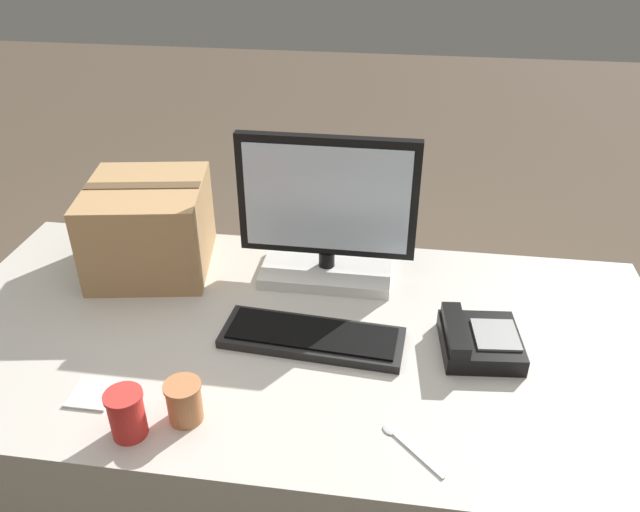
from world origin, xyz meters
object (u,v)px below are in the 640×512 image
desk_phone (478,341)px  keyboard (312,337)px  monitor (327,221)px  paper_cup_right (184,402)px  cardboard_box (149,227)px  sticky_note_pad (93,394)px  spoon (403,443)px  paper_cup_left (127,414)px

desk_phone → keyboard: bearing=177.8°
monitor → paper_cup_right: 0.63m
cardboard_box → sticky_note_pad: bearing=-83.4°
paper_cup_right → sticky_note_pad: size_ratio=1.00×
keyboard → sticky_note_pad: 0.50m
monitor → sticky_note_pad: monitor is taller
cardboard_box → sticky_note_pad: size_ratio=4.15×
monitor → cardboard_box: bearing=-178.2°
sticky_note_pad → monitor: bearing=51.2°
keyboard → desk_phone: size_ratio=2.17×
paper_cup_right → sticky_note_pad: bearing=170.8°
desk_phone → cardboard_box: size_ratio=0.54×
cardboard_box → sticky_note_pad: cardboard_box is taller
keyboard → paper_cup_right: bearing=-123.6°
keyboard → spoon: keyboard is taller
sticky_note_pad → paper_cup_right: bearing=-9.2°
monitor → spoon: (0.23, -0.58, -0.17)m
monitor → desk_phone: size_ratio=2.31×
keyboard → cardboard_box: size_ratio=1.17×
paper_cup_right → spoon: (0.44, -0.00, -0.04)m
paper_cup_right → spoon: bearing=-0.5°
monitor → keyboard: monitor is taller
paper_cup_left → cardboard_box: (-0.18, 0.61, 0.07)m
sticky_note_pad → spoon: bearing=-3.4°
monitor → paper_cup_right: size_ratio=5.17×
monitor → cardboard_box: size_ratio=1.25×
paper_cup_right → cardboard_box: bearing=116.7°
monitor → desk_phone: bearing=-34.9°
desk_phone → paper_cup_left: size_ratio=1.95×
monitor → paper_cup_right: (-0.21, -0.57, -0.12)m
paper_cup_left → cardboard_box: size_ratio=0.28×
desk_phone → cardboard_box: (-0.88, 0.26, 0.10)m
cardboard_box → paper_cup_left: bearing=-73.3°
sticky_note_pad → desk_phone: bearing=17.9°
paper_cup_right → cardboard_box: cardboard_box is taller
desk_phone → sticky_note_pad: 0.87m
paper_cup_right → spoon: paper_cup_right is taller
paper_cup_left → spoon: (0.54, 0.05, -0.05)m
paper_cup_left → spoon: size_ratio=0.82×
paper_cup_left → desk_phone: bearing=27.0°
spoon → keyboard: bearing=-6.7°
desk_phone → cardboard_box: cardboard_box is taller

